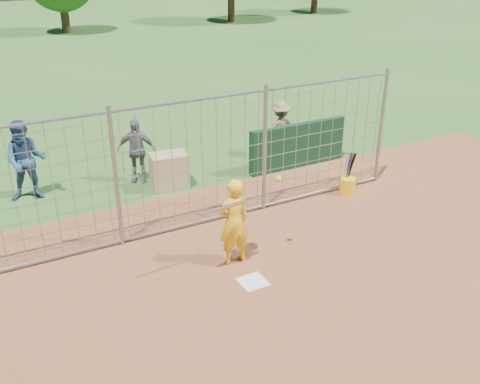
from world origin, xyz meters
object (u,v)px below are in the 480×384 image
batter (234,222)px  bystander_b (136,150)px  bystander_a (26,161)px  bucket_with_bats (348,184)px  equipment_bin (169,171)px  bystander_c (280,129)px

batter → bystander_b: size_ratio=1.05×
bystander_a → bucket_with_bats: size_ratio=1.79×
bystander_a → equipment_bin: (2.83, -0.87, -0.47)m
batter → equipment_bin: size_ratio=1.96×
bystander_c → bucket_with_bats: bearing=96.7°
batter → bystander_c: batter is taller
bystander_b → bystander_a: bearing=-155.6°
bystander_a → bystander_b: 2.34m
batter → bystander_b: (-0.33, 4.13, -0.04)m
batter → bucket_with_bats: 3.73m
bucket_with_bats → batter: bearing=-160.1°
equipment_bin → bucket_with_bats: (3.30, -2.17, -0.15)m
batter → bystander_a: bearing=-59.9°
batter → bucket_with_bats: batter is taller
bystander_c → equipment_bin: (-3.24, -0.52, -0.32)m
bystander_c → bucket_with_bats: 2.73m
bystander_a → bystander_b: bystander_a is taller
batter → bystander_c: size_ratio=1.09×
bystander_b → bystander_c: size_ratio=1.04×
bystander_a → batter: bearing=-43.2°
equipment_bin → batter: bearing=-86.0°
equipment_bin → bystander_c: bearing=15.8°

